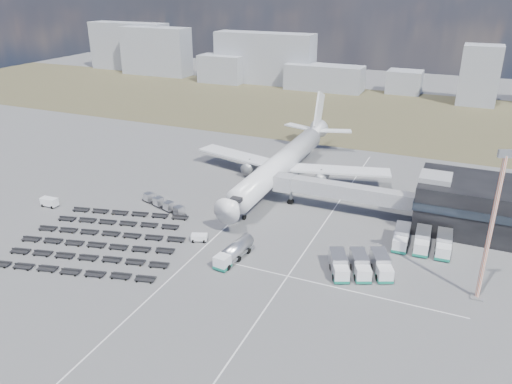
% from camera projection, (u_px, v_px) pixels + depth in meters
% --- Properties ---
extents(ground, '(420.00, 420.00, 0.00)m').
position_uv_depth(ground, '(225.00, 238.00, 97.65)').
color(ground, '#565659').
rests_on(ground, ground).
extents(grass_strip, '(420.00, 90.00, 0.01)m').
position_uv_depth(grass_strip, '(355.00, 112.00, 190.43)').
color(grass_strip, '#4D472E').
rests_on(grass_strip, ground).
extents(lane_markings, '(47.12, 110.00, 0.01)m').
position_uv_depth(lane_markings, '(277.00, 241.00, 96.59)').
color(lane_markings, silver).
rests_on(lane_markings, ground).
extents(terminal, '(30.40, 16.40, 11.00)m').
position_uv_depth(terminal, '(496.00, 207.00, 98.25)').
color(terminal, black).
rests_on(terminal, ground).
extents(jet_bridge, '(30.30, 3.80, 7.05)m').
position_uv_depth(jet_bridge, '(334.00, 190.00, 107.06)').
color(jet_bridge, '#939399').
rests_on(jet_bridge, ground).
extents(airliner, '(51.59, 64.53, 17.62)m').
position_uv_depth(airliner, '(284.00, 162.00, 122.89)').
color(airliner, white).
rests_on(airliner, ground).
extents(skyline, '(303.38, 27.52, 25.20)m').
position_uv_depth(skyline, '(287.00, 63.00, 236.90)').
color(skyline, '#9397A1').
rests_on(skyline, ground).
extents(fuel_tanker, '(3.72, 10.11, 3.19)m').
position_uv_depth(fuel_tanker, '(234.00, 252.00, 89.50)').
color(fuel_tanker, white).
rests_on(fuel_tanker, ground).
extents(pushback_tug, '(3.48, 2.71, 1.40)m').
position_uv_depth(pushback_tug, '(199.00, 238.00, 96.24)').
color(pushback_tug, white).
rests_on(pushback_tug, ground).
extents(utility_van, '(3.88, 1.88, 2.07)m').
position_uv_depth(utility_van, '(49.00, 202.00, 110.78)').
color(utility_van, white).
rests_on(utility_van, ground).
extents(catering_truck, '(3.78, 6.85, 2.98)m').
position_uv_depth(catering_truck, '(287.00, 180.00, 122.04)').
color(catering_truck, white).
rests_on(catering_truck, ground).
extents(service_trucks_near, '(12.03, 10.79, 3.00)m').
position_uv_depth(service_trucks_near, '(360.00, 265.00, 85.32)').
color(service_trucks_near, white).
rests_on(service_trucks_near, ground).
extents(service_trucks_far, '(10.62, 8.22, 3.13)m').
position_uv_depth(service_trucks_far, '(422.00, 241.00, 93.14)').
color(service_trucks_far, white).
rests_on(service_trucks_far, ground).
extents(uld_row, '(13.45, 6.13, 1.89)m').
position_uv_depth(uld_row, '(163.00, 204.00, 109.80)').
color(uld_row, black).
rests_on(uld_row, ground).
extents(baggage_dollies, '(34.46, 31.55, 0.81)m').
position_uv_depth(baggage_dollies, '(101.00, 239.00, 96.25)').
color(baggage_dollies, black).
rests_on(baggage_dollies, ground).
extents(floodlight_mast, '(2.34, 1.91, 24.72)m').
position_uv_depth(floodlight_mast, '(491.00, 228.00, 74.46)').
color(floodlight_mast, '#CC4B20').
rests_on(floodlight_mast, ground).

